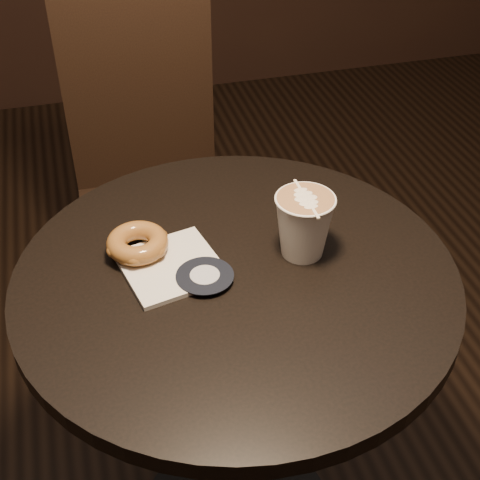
# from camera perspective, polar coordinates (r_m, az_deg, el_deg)

# --- Properties ---
(cafe_table) EXTENTS (0.70, 0.70, 0.75)m
(cafe_table) POSITION_cam_1_polar(r_m,az_deg,el_deg) (1.19, -0.32, -9.95)
(cafe_table) COLOR black
(cafe_table) RESTS_ON ground
(chair) EXTENTS (0.38, 0.38, 0.94)m
(chair) POSITION_cam_1_polar(r_m,az_deg,el_deg) (1.74, -7.81, 6.31)
(chair) COLOR black
(chair) RESTS_ON ground
(pastry_bag) EXTENTS (0.17, 0.17, 0.01)m
(pastry_bag) POSITION_cam_1_polar(r_m,az_deg,el_deg) (1.06, -5.88, -2.23)
(pastry_bag) COLOR silver
(pastry_bag) RESTS_ON cafe_table
(doughnut) EXTENTS (0.10, 0.10, 0.03)m
(doughnut) POSITION_cam_1_polar(r_m,az_deg,el_deg) (1.08, -8.74, -0.25)
(doughnut) COLOR brown
(doughnut) RESTS_ON pastry_bag
(latte_cup) EXTENTS (0.10, 0.10, 0.11)m
(latte_cup) POSITION_cam_1_polar(r_m,az_deg,el_deg) (1.06, 5.45, 1.21)
(latte_cup) COLOR white
(latte_cup) RESTS_ON cafe_table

